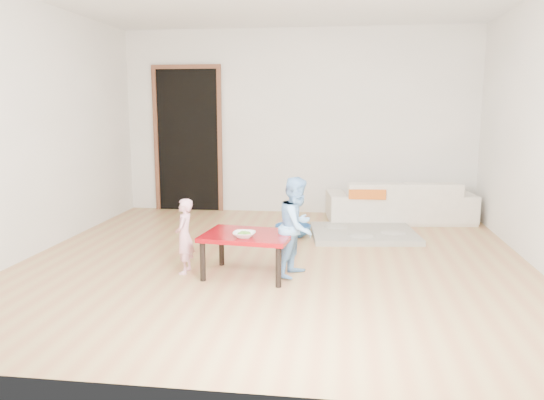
% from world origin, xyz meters
% --- Properties ---
extents(floor, '(5.00, 5.00, 0.01)m').
position_xyz_m(floor, '(0.00, 0.00, 0.00)').
color(floor, '#B67C4E').
rests_on(floor, ground).
extents(back_wall, '(5.00, 0.02, 2.60)m').
position_xyz_m(back_wall, '(0.00, 2.50, 1.30)').
color(back_wall, silver).
rests_on(back_wall, floor).
extents(left_wall, '(0.02, 5.00, 2.60)m').
position_xyz_m(left_wall, '(-2.50, 0.00, 1.30)').
color(left_wall, silver).
rests_on(left_wall, floor).
extents(doorway, '(1.02, 0.08, 2.11)m').
position_xyz_m(doorway, '(-1.60, 2.48, 1.02)').
color(doorway, brown).
rests_on(doorway, back_wall).
extents(sofa, '(1.98, 0.99, 0.56)m').
position_xyz_m(sofa, '(1.42, 2.05, 0.28)').
color(sofa, silver).
rests_on(sofa, floor).
extents(cushion, '(0.48, 0.43, 0.12)m').
position_xyz_m(cushion, '(0.96, 1.79, 0.43)').
color(cushion, orange).
rests_on(cushion, sofa).
extents(red_table, '(0.85, 0.68, 0.39)m').
position_xyz_m(red_table, '(-0.18, -0.50, 0.20)').
color(red_table, maroon).
rests_on(red_table, floor).
extents(bowl, '(0.20, 0.20, 0.05)m').
position_xyz_m(bowl, '(-0.18, -0.65, 0.42)').
color(bowl, white).
rests_on(bowl, red_table).
extents(broccoli, '(0.12, 0.12, 0.06)m').
position_xyz_m(broccoli, '(-0.18, -0.65, 0.42)').
color(broccoli, '#2D5919').
rests_on(broccoli, red_table).
extents(child_pink, '(0.18, 0.26, 0.69)m').
position_xyz_m(child_pink, '(-0.77, -0.50, 0.35)').
color(child_pink, '#E66989').
rests_on(child_pink, floor).
extents(child_blue, '(0.47, 0.53, 0.90)m').
position_xyz_m(child_blue, '(0.26, -0.43, 0.45)').
color(child_blue, '#689DF3').
rests_on(child_blue, floor).
extents(basin, '(0.43, 0.43, 0.13)m').
position_xyz_m(basin, '(0.09, 1.03, 0.07)').
color(basin, '#2B61A4').
rests_on(basin, floor).
extents(blanket, '(1.32, 1.15, 0.06)m').
position_xyz_m(blanket, '(0.92, 1.16, 0.03)').
color(blanket, '#A5A191').
rests_on(blanket, floor).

